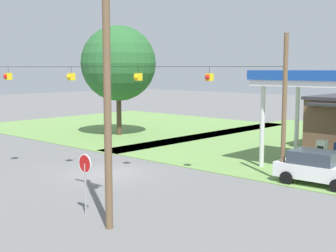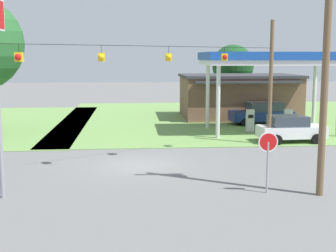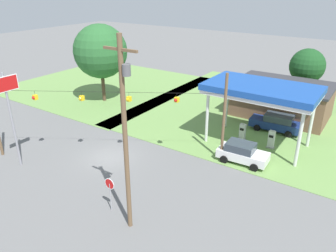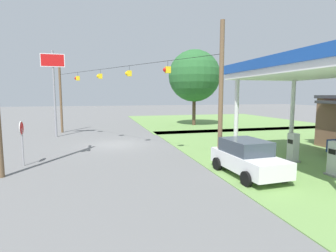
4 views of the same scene
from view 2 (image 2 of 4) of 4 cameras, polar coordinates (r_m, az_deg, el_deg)
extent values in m
plane|color=slate|center=(23.96, -3.72, -4.79)|extent=(160.00, 160.00, 0.00)
cube|color=#6B934C|center=(43.64, 11.48, 1.07)|extent=(36.00, 28.00, 0.04)
cube|color=silver|center=(34.49, 12.44, 7.58)|extent=(9.57, 5.54, 0.35)
cube|color=#19479E|center=(34.49, 12.46, 8.33)|extent=(9.77, 5.74, 0.55)
cylinder|color=silver|center=(31.53, 6.13, 2.88)|extent=(0.28, 0.28, 4.91)
cylinder|color=silver|center=(35.78, 4.85, 3.55)|extent=(0.28, 0.28, 4.91)
cylinder|color=silver|center=(38.05, 17.41, 3.49)|extent=(0.28, 0.28, 4.91)
cube|color=brown|center=(42.87, 8.59, 3.45)|extent=(10.02, 6.62, 3.67)
cube|color=#333338|center=(42.75, 8.65, 6.06)|extent=(10.32, 6.92, 0.24)
cube|color=#333338|center=(39.22, 9.85, 5.29)|extent=(9.02, 0.70, 0.20)
cube|color=gray|center=(34.53, 9.93, -0.72)|extent=(0.71, 0.56, 0.12)
cube|color=silver|center=(34.41, 9.97, 0.68)|extent=(0.55, 0.40, 1.59)
cube|color=black|center=(34.16, 10.07, 1.16)|extent=(0.39, 0.03, 0.24)
cube|color=gray|center=(35.34, 14.37, -0.66)|extent=(0.71, 0.56, 0.12)
cube|color=silver|center=(35.22, 14.42, 0.71)|extent=(0.55, 0.40, 1.59)
cube|color=black|center=(34.98, 14.55, 1.18)|extent=(0.39, 0.03, 0.24)
cube|color=white|center=(31.14, 14.79, -0.65)|extent=(4.28, 2.05, 0.74)
cube|color=#333D47|center=(30.95, 14.41, 0.62)|extent=(2.39, 1.81, 0.66)
cylinder|color=black|center=(32.56, 16.27, -0.99)|extent=(0.69, 0.25, 0.68)
cylinder|color=black|center=(30.86, 17.66, -1.55)|extent=(0.69, 0.25, 0.68)
cylinder|color=black|center=(31.62, 11.94, -1.10)|extent=(0.69, 0.25, 0.68)
cylinder|color=black|center=(29.87, 13.13, -1.69)|extent=(0.69, 0.25, 0.68)
cube|color=navy|center=(38.76, 11.29, 1.24)|extent=(5.16, 2.15, 0.79)
cube|color=#333D47|center=(38.78, 11.74, 2.34)|extent=(2.88, 1.87, 0.70)
cylinder|color=black|center=(37.43, 9.48, 0.42)|extent=(0.69, 0.26, 0.68)
cylinder|color=black|center=(39.22, 8.66, 0.80)|extent=(0.69, 0.26, 0.68)
cylinder|color=black|center=(38.49, 13.94, 0.51)|extent=(0.69, 0.26, 0.68)
cylinder|color=black|center=(40.23, 12.94, 0.87)|extent=(0.69, 0.26, 0.68)
cylinder|color=#99999E|center=(19.31, 12.02, -4.98)|extent=(0.08, 0.08, 2.10)
cylinder|color=white|center=(19.10, 12.12, -1.92)|extent=(0.80, 0.03, 0.80)
cylinder|color=red|center=(19.10, 12.12, -1.92)|extent=(0.70, 0.03, 0.70)
cylinder|color=brown|center=(19.06, 18.77, 9.37)|extent=(0.28, 0.28, 11.85)
cylinder|color=brown|center=(29.65, 12.40, 5.10)|extent=(0.24, 0.24, 7.70)
cylinder|color=black|center=(23.34, -3.86, 9.73)|extent=(16.64, 10.02, 0.02)
cylinder|color=black|center=(20.87, -17.75, 9.03)|extent=(0.02, 0.02, 0.35)
cube|color=yellow|center=(20.87, -17.71, 8.01)|extent=(0.32, 0.32, 0.40)
sphere|color=red|center=(20.70, -17.81, 8.00)|extent=(0.28, 0.28, 0.28)
cylinder|color=black|center=(22.38, -8.14, 9.28)|extent=(0.02, 0.02, 0.35)
cube|color=yellow|center=(22.37, -8.12, 8.31)|extent=(0.32, 0.32, 0.40)
sphere|color=yellow|center=(22.20, -8.15, 8.31)|extent=(0.28, 0.28, 0.28)
cylinder|color=black|center=(24.41, 0.07, 9.28)|extent=(0.02, 0.02, 0.35)
cube|color=yellow|center=(24.41, 0.07, 8.40)|extent=(0.32, 0.32, 0.40)
sphere|color=yellow|center=(24.24, 0.10, 8.40)|extent=(0.28, 0.28, 0.28)
cylinder|color=black|center=(26.86, 6.90, 9.14)|extent=(0.02, 0.02, 0.35)
cube|color=yellow|center=(26.85, 6.89, 8.34)|extent=(0.32, 0.32, 0.40)
sphere|color=red|center=(26.69, 6.96, 8.34)|extent=(0.28, 0.28, 0.28)
cylinder|color=#4C3828|center=(49.46, 7.84, 3.66)|extent=(0.44, 0.44, 2.88)
sphere|color=#19471E|center=(49.30, 7.92, 7.32)|extent=(4.30, 4.30, 4.30)
camera|label=1|loc=(21.53, 67.76, 4.39)|focal=50.00mm
camera|label=3|loc=(21.20, 73.60, 26.74)|focal=35.00mm
camera|label=4|loc=(30.70, 39.31, 3.58)|focal=28.00mm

